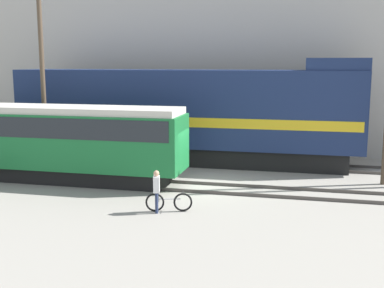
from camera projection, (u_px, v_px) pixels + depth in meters
ground_plane at (200, 186)px, 21.53m from camera, size 120.00×120.00×0.00m
track_near at (198, 187)px, 21.02m from camera, size 60.00×1.50×0.14m
track_far at (219, 163)px, 26.20m from camera, size 60.00×1.51×0.14m
building_backdrop at (237, 62)px, 31.54m from camera, size 37.86×6.00×10.94m
freight_locomotive at (186, 115)px, 26.18m from camera, size 18.75×3.04×5.67m
streetcar at (53, 138)px, 22.25m from camera, size 12.37×2.54×3.48m
bicycle at (169, 202)px, 17.74m from camera, size 1.70×0.59×0.76m
person at (157, 187)px, 17.49m from camera, size 0.30×0.40×1.59m
utility_pole_left at (43, 81)px, 24.87m from camera, size 0.24×0.24×8.98m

